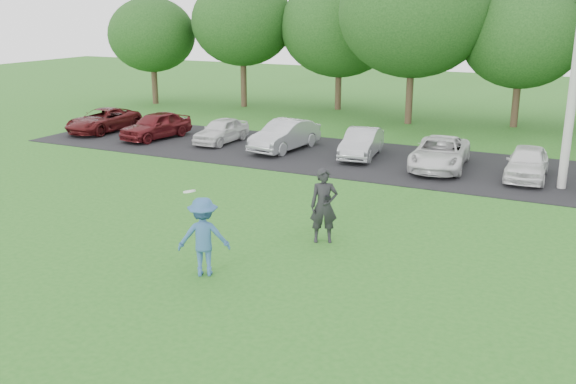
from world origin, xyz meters
name	(u,v)px	position (x,y,z in m)	size (l,w,h in m)	color
ground	(215,293)	(0.00, 0.00, 0.00)	(100.00, 100.00, 0.00)	#26651D
parking_lot	(396,162)	(0.00, 13.00, 0.01)	(32.00, 6.50, 0.03)	black
frisbee_player	(204,237)	(-0.73, 0.74, 0.90)	(1.34, 1.15, 2.00)	#315A8C
camera_bystander	(324,206)	(0.84, 3.84, 0.96)	(0.83, 0.73, 1.92)	black
parked_cars	(422,150)	(0.97, 12.90, 0.61)	(30.51, 4.93, 1.23)	#4A1011
tree_row	(490,25)	(1.51, 22.76, 4.91)	(42.39, 9.85, 8.64)	#38281C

